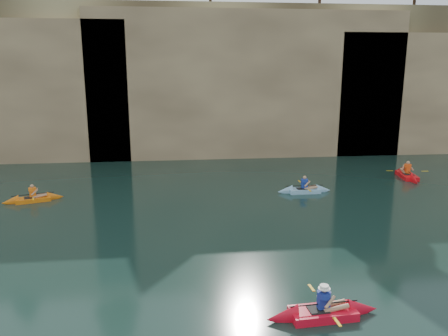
{
  "coord_description": "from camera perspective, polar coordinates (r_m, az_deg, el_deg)",
  "views": [
    {
      "loc": [
        -3.64,
        -11.15,
        6.91
      ],
      "look_at": [
        -1.76,
        5.58,
        3.0
      ],
      "focal_mm": 35.0,
      "sensor_mm": 36.0,
      "label": 1
    }
  ],
  "objects": [
    {
      "name": "cliff",
      "position": [
        41.32,
        -1.37,
        11.81
      ],
      "size": [
        70.0,
        16.0,
        12.0
      ],
      "primitive_type": "cube",
      "color": "tan",
      "rests_on": "ground"
    },
    {
      "name": "sea_cave_east",
      "position": [
        36.1,
        15.93,
        5.16
      ],
      "size": [
        5.0,
        1.0,
        4.5
      ],
      "primitive_type": "cube",
      "color": "black",
      "rests_on": "ground"
    },
    {
      "name": "ground",
      "position": [
        13.61,
        10.54,
        -17.68
      ],
      "size": [
        160.0,
        160.0,
        0.0
      ],
      "primitive_type": "plane",
      "color": "black",
      "rests_on": "ground"
    },
    {
      "name": "sea_cave_center",
      "position": [
        33.52,
        -6.94,
        3.87
      ],
      "size": [
        3.5,
        1.0,
        3.2
      ],
      "primitive_type": "cube",
      "color": "black",
      "rests_on": "ground"
    },
    {
      "name": "cliff_slab_center",
      "position": [
        34.24,
        3.15,
        11.03
      ],
      "size": [
        24.0,
        2.4,
        11.4
      ],
      "primitive_type": "cube",
      "color": "tan",
      "rests_on": "ground"
    },
    {
      "name": "kayaker_orange",
      "position": [
        25.09,
        -23.66,
        -3.7
      ],
      "size": [
        3.09,
        2.2,
        1.15
      ],
      "rotation": [
        0.0,
        0.0,
        0.31
      ],
      "color": "orange",
      "rests_on": "ground"
    },
    {
      "name": "kayaker_ltblue_near",
      "position": [
        24.97,
        10.42,
        -2.85
      ],
      "size": [
        3.06,
        2.38,
        1.21
      ],
      "rotation": [
        0.0,
        0.0,
        0.0
      ],
      "color": "#88BEE4",
      "rests_on": "ground"
    },
    {
      "name": "kayaker_red_far",
      "position": [
        30.22,
        22.78,
        -0.86
      ],
      "size": [
        2.6,
        3.73,
        1.34
      ],
      "rotation": [
        0.0,
        0.0,
        1.41
      ],
      "color": "red",
      "rests_on": "ground"
    },
    {
      "name": "main_kayaker",
      "position": [
        13.25,
        12.79,
        -17.89
      ],
      "size": [
        3.34,
        2.25,
        1.23
      ],
      "rotation": [
        0.0,
        0.0,
        0.07
      ],
      "color": "red",
      "rests_on": "ground"
    }
  ]
}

